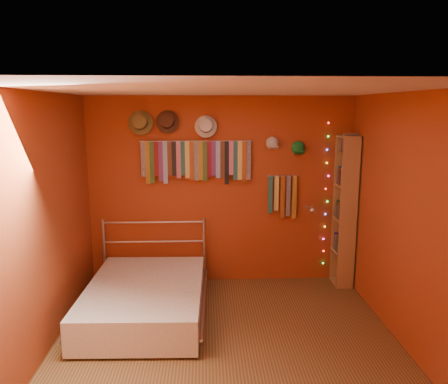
{
  "coord_description": "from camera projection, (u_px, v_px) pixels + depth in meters",
  "views": [
    {
      "loc": [
        -0.2,
        -3.97,
        2.35
      ],
      "look_at": [
        0.0,
        0.9,
        1.4
      ],
      "focal_mm": 35.0,
      "sensor_mm": 36.0,
      "label": 1
    }
  ],
  "objects": [
    {
      "name": "tie_rack",
      "position": [
        196.0,
        160.0,
        5.66
      ],
      "size": [
        1.45,
        0.03,
        0.57
      ],
      "color": "#BAB9BE",
      "rests_on": "back_wall"
    },
    {
      "name": "fedora_white",
      "position": [
        206.0,
        126.0,
        5.56
      ],
      "size": [
        0.29,
        0.15,
        0.28
      ],
      "rotation": [
        1.36,
        0.0,
        0.0
      ],
      "color": "beige",
      "rests_on": "back_wall"
    },
    {
      "name": "bed",
      "position": [
        145.0,
        299.0,
        4.96
      ],
      "size": [
        1.41,
        1.89,
        0.9
      ],
      "rotation": [
        0.0,
        0.0,
        -0.03
      ],
      "color": "#BAB9BE",
      "rests_on": "ground"
    },
    {
      "name": "ground",
      "position": [
        228.0,
        347.0,
        4.34
      ],
      "size": [
        3.5,
        3.5,
        0.0
      ],
      "primitive_type": "plane",
      "color": "#4F361B",
      "rests_on": "ground"
    },
    {
      "name": "left_wall",
      "position": [
        39.0,
        228.0,
        4.04
      ],
      "size": [
        0.02,
        3.5,
        2.5
      ],
      "primitive_type": "cube",
      "color": "maroon",
      "rests_on": "ground"
    },
    {
      "name": "back_wall",
      "position": [
        221.0,
        191.0,
        5.82
      ],
      "size": [
        3.5,
        0.02,
        2.5
      ],
      "primitive_type": "cube",
      "color": "maroon",
      "rests_on": "ground"
    },
    {
      "name": "bookshelf",
      "position": [
        348.0,
        211.0,
        5.72
      ],
      "size": [
        0.25,
        0.34,
        2.0
      ],
      "color": "#A9774C",
      "rests_on": "ground"
    },
    {
      "name": "cap_green",
      "position": [
        298.0,
        148.0,
        5.7
      ],
      "size": [
        0.18,
        0.22,
        0.18
      ],
      "color": "#1C7E2E",
      "rests_on": "back_wall"
    },
    {
      "name": "fedora_olive",
      "position": [
        140.0,
        122.0,
        5.51
      ],
      "size": [
        0.32,
        0.17,
        0.31
      ],
      "rotation": [
        1.36,
        0.0,
        0.0
      ],
      "color": "brown",
      "rests_on": "back_wall"
    },
    {
      "name": "small_tie_rack",
      "position": [
        283.0,
        195.0,
        5.8
      ],
      "size": [
        0.4,
        0.03,
        0.59
      ],
      "color": "#BAB9BE",
      "rests_on": "back_wall"
    },
    {
      "name": "ceiling",
      "position": [
        228.0,
        90.0,
        3.87
      ],
      "size": [
        3.5,
        3.5,
        0.02
      ],
      "primitive_type": "cube",
      "color": "white",
      "rests_on": "back_wall"
    },
    {
      "name": "fedora_brown",
      "position": [
        167.0,
        121.0,
        5.52
      ],
      "size": [
        0.3,
        0.16,
        0.29
      ],
      "rotation": [
        1.36,
        0.0,
        0.0
      ],
      "color": "#412517",
      "rests_on": "back_wall"
    },
    {
      "name": "cap_white",
      "position": [
        272.0,
        143.0,
        5.68
      ],
      "size": [
        0.17,
        0.22,
        0.17
      ],
      "color": "beige",
      "rests_on": "back_wall"
    },
    {
      "name": "reading_lamp",
      "position": [
        312.0,
        210.0,
        5.66
      ],
      "size": [
        0.08,
        0.33,
        0.1
      ],
      "color": "#BAB9BE",
      "rests_on": "back_wall"
    },
    {
      "name": "fairy_lights",
      "position": [
        326.0,
        195.0,
        5.85
      ],
      "size": [
        0.06,
        0.02,
        1.94
      ],
      "color": "#FF3333",
      "rests_on": "back_wall"
    },
    {
      "name": "right_wall",
      "position": [
        410.0,
        224.0,
        4.18
      ],
      "size": [
        0.02,
        3.5,
        2.5
      ],
      "primitive_type": "cube",
      "color": "maroon",
      "rests_on": "ground"
    }
  ]
}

